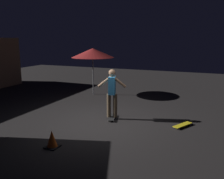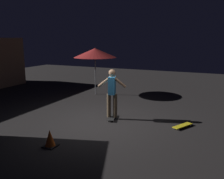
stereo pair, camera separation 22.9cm
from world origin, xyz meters
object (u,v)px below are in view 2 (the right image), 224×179
at_px(patio_umbrella, 95,53).
at_px(skateboard_spare, 182,126).
at_px(skateboard_ridden, 112,117).
at_px(traffic_cone, 50,139).
at_px(skater, 112,90).

bearing_deg(patio_umbrella, skateboard_spare, -122.10).
bearing_deg(patio_umbrella, skateboard_ridden, -143.09).
distance_m(patio_umbrella, skateboard_ridden, 4.43).
height_order(patio_umbrella, traffic_cone, patio_umbrella).
distance_m(skateboard_ridden, traffic_cone, 2.74).
height_order(patio_umbrella, skater, patio_umbrella).
bearing_deg(traffic_cone, skater, -11.19).
bearing_deg(traffic_cone, skateboard_ridden, -11.19).
distance_m(skater, traffic_cone, 2.85).
relative_size(patio_umbrella, traffic_cone, 5.00).
xyz_separation_m(skateboard_ridden, skater, (0.00, 0.00, 0.98)).
bearing_deg(skateboard_spare, patio_umbrella, 57.90).
xyz_separation_m(patio_umbrella, skateboard_spare, (-2.97, -4.74, -2.02)).
distance_m(patio_umbrella, skater, 4.08).
xyz_separation_m(skateboard_ridden, traffic_cone, (-2.68, 0.53, 0.16)).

